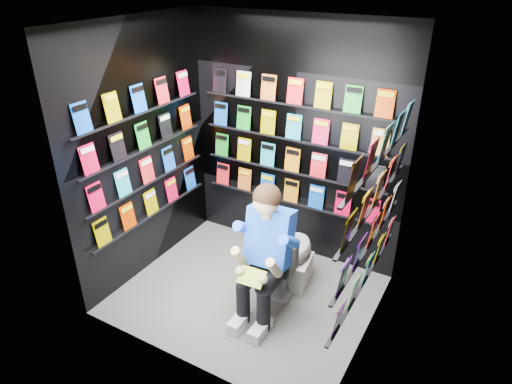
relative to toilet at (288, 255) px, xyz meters
The scene contains 14 objects.
floor 0.57m from the toilet, 128.67° to the right, with size 2.40×2.40×0.00m, color slate.
ceiling 2.28m from the toilet, 128.67° to the right, with size 2.40×2.40×0.00m, color white.
wall_back 1.17m from the toilet, 112.86° to the left, with size 2.40×0.04×2.60m, color black.
wall_front 1.66m from the toilet, 101.60° to the right, with size 2.40×0.04×2.60m, color black.
wall_left 1.78m from the toilet, 166.85° to the right, with size 0.04×2.00×2.60m, color black.
wall_right 1.36m from the toilet, 20.48° to the right, with size 0.04×2.00×2.60m, color black.
comics_back 1.16m from the toilet, 113.83° to the left, with size 2.10×0.06×1.37m, color #C53500, non-canonical shape.
comics_left 1.76m from the toilet, 166.58° to the right, with size 0.06×1.70×1.37m, color #C53500, non-canonical shape.
comics_right 1.34m from the toilet, 21.10° to the right, with size 0.06×1.70×1.37m, color #C53500, non-canonical shape.
toilet is the anchor object (origin of this frame).
longbox 0.26m from the toilet, 36.83° to the left, with size 0.20×0.37×0.27m, color silver.
longbox_lid 0.14m from the toilet, 36.83° to the left, with size 0.22×0.38×0.03m, color silver.
reader 0.57m from the toilet, 90.00° to the right, with size 0.55×0.81×1.49m, color blue, non-canonical shape.
held_comic 0.76m from the toilet, 90.00° to the right, with size 0.24×0.01×0.17m, color green.
Camera 1 is at (1.88, -3.12, 3.03)m, focal length 32.00 mm.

